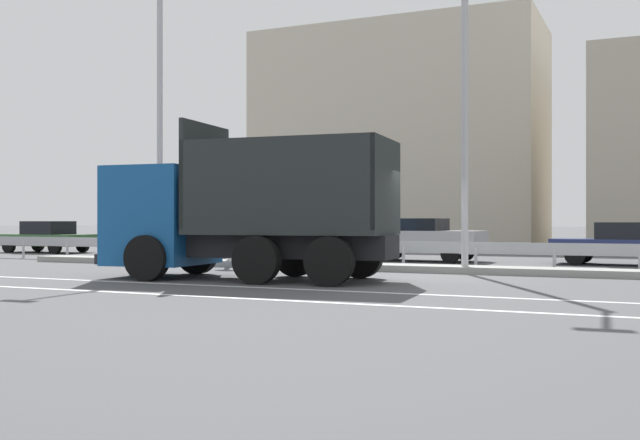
% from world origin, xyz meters
% --- Properties ---
extents(ground_plane, '(320.00, 320.00, 0.00)m').
position_xyz_m(ground_plane, '(0.00, 0.00, 0.00)').
color(ground_plane, '#4C4C4F').
extents(lane_strip_0, '(48.13, 0.16, 0.01)m').
position_xyz_m(lane_strip_0, '(-3.04, -3.78, 0.00)').
color(lane_strip_0, silver).
rests_on(lane_strip_0, ground_plane).
extents(lane_strip_1, '(48.13, 0.16, 0.01)m').
position_xyz_m(lane_strip_1, '(-3.04, -5.77, 0.00)').
color(lane_strip_1, silver).
rests_on(lane_strip_1, ground_plane).
extents(median_island, '(26.47, 1.10, 0.18)m').
position_xyz_m(median_island, '(0.00, 2.18, 0.09)').
color(median_island, gray).
rests_on(median_island, ground_plane).
extents(median_guardrail, '(48.13, 0.09, 0.78)m').
position_xyz_m(median_guardrail, '(0.00, 3.23, 0.57)').
color(median_guardrail, '#9EA0A5').
rests_on(median_guardrail, ground_plane).
extents(dump_truck, '(6.96, 3.16, 3.66)m').
position_xyz_m(dump_truck, '(-3.95, -2.07, 1.35)').
color(dump_truck, '#144C8C').
rests_on(dump_truck, ground_plane).
extents(median_road_sign, '(0.70, 0.16, 2.52)m').
position_xyz_m(median_road_sign, '(-6.16, 2.18, 1.31)').
color(median_road_sign, white).
rests_on(median_road_sign, ground_plane).
extents(street_lamp_1, '(0.71, 2.20, 9.89)m').
position_xyz_m(street_lamp_1, '(-8.59, 1.90, 5.43)').
color(street_lamp_1, '#ADADB2').
rests_on(street_lamp_1, ground_plane).
extents(street_lamp_2, '(0.71, 2.40, 8.95)m').
position_xyz_m(street_lamp_2, '(1.04, 1.80, 4.98)').
color(street_lamp_2, '#ADADB2').
rests_on(street_lamp_2, ground_plane).
extents(parked_car_0, '(4.08, 1.92, 1.34)m').
position_xyz_m(parked_car_0, '(-18.27, 7.20, 0.68)').
color(parked_car_0, '#335B33').
rests_on(parked_car_0, ground_plane).
extents(parked_car_1, '(4.51, 1.86, 1.45)m').
position_xyz_m(parked_car_1, '(-11.89, 7.70, 0.74)').
color(parked_car_1, black).
rests_on(parked_car_1, ground_plane).
extents(parked_car_2, '(4.69, 2.21, 1.42)m').
position_xyz_m(parked_car_2, '(-6.88, 7.37, 0.73)').
color(parked_car_2, '#A3A3A8').
rests_on(parked_car_2, ground_plane).
extents(parked_car_3, '(4.17, 2.10, 1.44)m').
position_xyz_m(parked_car_3, '(-1.71, 7.22, 0.74)').
color(parked_car_3, '#A3A3A8').
rests_on(parked_car_3, ground_plane).
extents(parked_car_4, '(4.28, 1.99, 1.31)m').
position_xyz_m(parked_car_4, '(4.65, 7.54, 0.67)').
color(parked_car_4, navy).
rests_on(parked_car_4, ground_plane).
extents(background_building_0, '(16.58, 8.20, 12.68)m').
position_xyz_m(background_building_0, '(-8.55, 25.90, 6.34)').
color(background_building_0, beige).
rests_on(background_building_0, ground_plane).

